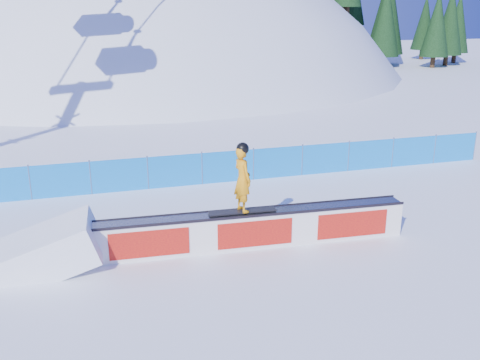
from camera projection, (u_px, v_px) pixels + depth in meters
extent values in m
plane|color=white|center=(267.00, 226.00, 16.15)|extent=(160.00, 160.00, 0.00)
sphere|color=white|center=(143.00, 233.00, 60.08)|extent=(64.00, 64.00, 64.00)
cylinder|color=#312013|center=(371.00, 36.00, 54.25)|extent=(0.50, 0.50, 1.40)
cylinder|color=#312013|center=(339.00, 29.00, 61.35)|extent=(0.50, 0.50, 1.40)
cylinder|color=#312013|center=(391.00, 62.00, 57.52)|extent=(0.50, 0.50, 1.40)
cone|color=black|center=(394.00, 21.00, 56.22)|extent=(3.18, 3.18, 7.23)
cylinder|color=#312013|center=(357.00, 57.00, 63.39)|extent=(0.50, 0.50, 1.40)
cone|color=black|center=(360.00, 24.00, 62.22)|extent=(2.79, 2.79, 6.34)
cylinder|color=#312013|center=(397.00, 58.00, 62.22)|extent=(0.50, 0.50, 1.40)
cone|color=black|center=(400.00, 24.00, 61.03)|extent=(2.83, 2.83, 6.44)
cylinder|color=#312013|center=(392.00, 58.00, 61.68)|extent=(0.50, 0.50, 1.40)
cone|color=black|center=(395.00, 19.00, 60.33)|extent=(3.30, 3.30, 7.49)
cylinder|color=#312013|center=(428.00, 60.00, 60.10)|extent=(0.50, 0.50, 1.40)
cone|color=black|center=(433.00, 14.00, 58.58)|extent=(3.77, 3.77, 8.56)
cylinder|color=#312013|center=(425.00, 56.00, 64.14)|extent=(0.50, 0.50, 1.40)
cone|color=black|center=(428.00, 21.00, 62.89)|extent=(3.03, 3.03, 6.88)
cylinder|color=#312013|center=(413.00, 55.00, 66.33)|extent=(0.50, 0.50, 1.40)
cone|color=black|center=(418.00, 7.00, 64.60)|extent=(4.39, 4.39, 9.98)
cube|color=#0C78D8|center=(228.00, 167.00, 20.08)|extent=(22.00, 0.03, 1.20)
cylinder|color=#45557C|center=(30.00, 182.00, 18.20)|extent=(0.05, 0.05, 1.30)
cylinder|color=#45557C|center=(91.00, 177.00, 18.73)|extent=(0.05, 0.05, 1.30)
cylinder|color=#45557C|center=(148.00, 172.00, 19.26)|extent=(0.05, 0.05, 1.30)
cylinder|color=#45557C|center=(202.00, 167.00, 19.80)|extent=(0.05, 0.05, 1.30)
cylinder|color=#45557C|center=(253.00, 163.00, 20.33)|extent=(0.05, 0.05, 1.30)
cylinder|color=#45557C|center=(302.00, 159.00, 20.86)|extent=(0.05, 0.05, 1.30)
cylinder|color=#45557C|center=(349.00, 155.00, 21.39)|extent=(0.05, 0.05, 1.30)
cylinder|color=#45557C|center=(393.00, 152.00, 21.92)|extent=(0.05, 0.05, 1.30)
cylinder|color=#45557C|center=(435.00, 148.00, 22.45)|extent=(0.05, 0.05, 1.30)
cylinder|color=#45557C|center=(475.00, 145.00, 22.98)|extent=(0.05, 0.05, 1.30)
cube|color=white|center=(253.00, 230.00, 14.69)|extent=(8.73, 1.02, 0.98)
cube|color=gray|center=(253.00, 212.00, 14.53)|extent=(8.65, 1.04, 0.04)
cube|color=black|center=(255.00, 216.00, 14.26)|extent=(8.70, 0.50, 0.07)
cube|color=black|center=(250.00, 208.00, 14.79)|extent=(8.70, 0.50, 0.07)
cube|color=red|center=(255.00, 234.00, 14.43)|extent=(8.27, 0.47, 0.74)
cube|color=red|center=(250.00, 226.00, 14.95)|extent=(8.27, 0.47, 0.74)
cube|color=black|center=(242.00, 211.00, 14.45)|extent=(1.86, 0.43, 0.04)
imported|color=orange|center=(243.00, 179.00, 14.16)|extent=(0.57, 0.74, 1.79)
sphere|color=black|center=(243.00, 149.00, 13.90)|extent=(0.33, 0.33, 0.33)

